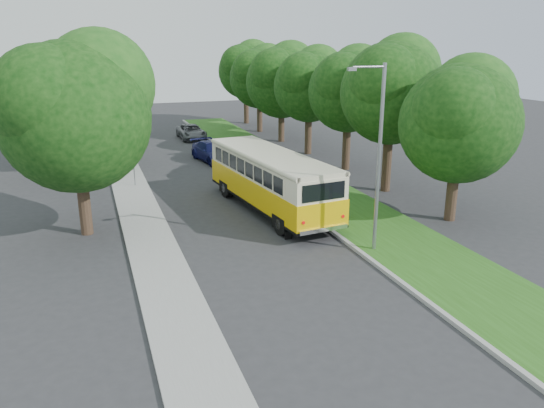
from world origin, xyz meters
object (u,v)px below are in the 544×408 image
object	(u,v)px
vintage_bus	(271,182)
car_white	(226,150)
car_silver	(242,170)
lamppost_far	(122,114)
car_grey	(191,132)
car_blue	(213,152)
lamppost_near	(378,153)

from	to	relation	value
vintage_bus	car_white	xyz separation A→B (m)	(1.04, 13.57, -0.91)
vintage_bus	car_silver	xyz separation A→B (m)	(0.35, 6.80, -0.93)
lamppost_far	car_grey	xyz separation A→B (m)	(6.94, 11.97, -3.44)
vintage_bus	lamppost_far	bearing A→B (deg)	113.42
lamppost_far	vintage_bus	bearing A→B (deg)	-59.98
car_blue	lamppost_far	bearing A→B (deg)	-175.43
car_silver	car_white	size ratio (longest dim) A/B	0.95
car_blue	car_grey	bearing A→B (deg)	77.99
vintage_bus	car_silver	distance (m)	6.87
car_white	vintage_bus	bearing A→B (deg)	-106.09
lamppost_far	car_blue	world-z (taller)	lamppost_far
lamppost_far	car_silver	size ratio (longest dim) A/B	1.82
lamppost_far	lamppost_near	bearing A→B (deg)	-64.29
car_white	lamppost_far	bearing A→B (deg)	-176.77
car_blue	car_silver	bearing A→B (deg)	-96.71
lamppost_near	car_grey	bearing A→B (deg)	93.69
lamppost_far	car_white	bearing A→B (deg)	14.92
lamppost_far	car_white	distance (m)	8.66
lamppost_near	car_grey	world-z (taller)	lamppost_near
lamppost_far	car_silver	xyz separation A→B (m)	(7.00, -4.72, -3.41)
lamppost_near	car_grey	size ratio (longest dim) A/B	1.66
car_white	lamppost_near	bearing A→B (deg)	-98.33
car_silver	car_grey	world-z (taller)	car_silver
vintage_bus	car_grey	world-z (taller)	vintage_bus
car_blue	vintage_bus	bearing A→B (deg)	-99.99
lamppost_far	car_silver	distance (m)	9.11
lamppost_far	vintage_bus	xyz separation A→B (m)	(6.66, -11.52, -2.48)
vintage_bus	car_silver	size ratio (longest dim) A/B	2.66
lamppost_far	car_grey	distance (m)	14.25
vintage_bus	car_grey	distance (m)	23.50
vintage_bus	car_blue	distance (m)	13.29
car_silver	car_grey	size ratio (longest dim) A/B	0.86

